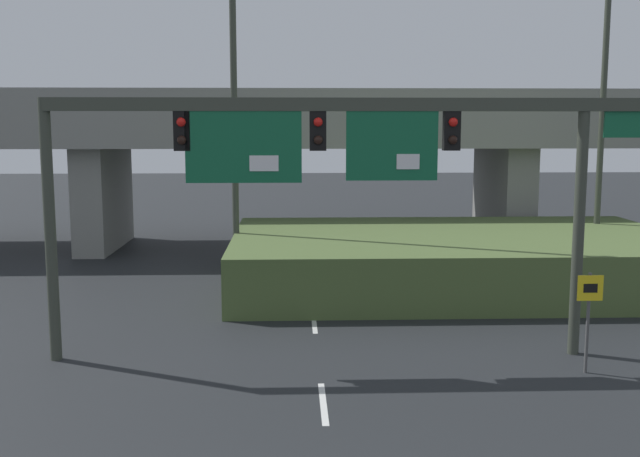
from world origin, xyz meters
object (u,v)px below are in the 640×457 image
Objects in this scene: speed_limit_sign at (589,308)px; highway_light_pole_far at (233,51)px; signal_gantry at (360,148)px; highway_light_pole_near at (606,34)px; parked_sedan_near_right at (596,289)px.

highway_light_pole_far is at bearing 130.72° from speed_limit_sign.
highway_light_pole_far reaches higher than signal_gantry.
highway_light_pole_near is (10.54, 11.02, 4.01)m from signal_gantry.
speed_limit_sign is 6.69m from parked_sedan_near_right.
signal_gantry is at bearing -67.39° from highway_light_pole_far.
parked_sedan_near_right is at bearing 65.95° from speed_limit_sign.
highway_light_pole_near reaches higher than signal_gantry.
parked_sedan_near_right is (2.70, 6.05, -0.94)m from speed_limit_sign.
signal_gantry is 0.95× the size of highway_light_pole_near.
signal_gantry is 10.25m from parked_sedan_near_right.
highway_light_pole_far is 14.65m from parked_sedan_near_right.
speed_limit_sign is 15.32m from highway_light_pole_far.
signal_gantry is 6.99× the size of speed_limit_sign.
signal_gantry is 6.57m from speed_limit_sign.
highway_light_pole_far is at bearing 112.61° from signal_gantry.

